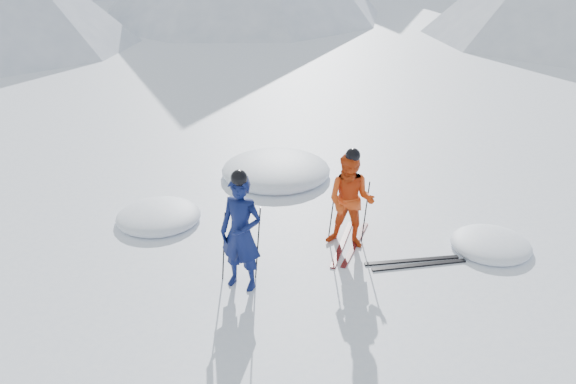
{
  "coord_description": "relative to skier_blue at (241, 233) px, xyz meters",
  "views": [
    {
      "loc": [
        -1.6,
        -9.16,
        5.69
      ],
      "look_at": [
        -1.53,
        0.5,
        1.1
      ],
      "focal_mm": 38.0,
      "sensor_mm": 36.0,
      "label": 1
    }
  ],
  "objects": [
    {
      "name": "ski_worn_right",
      "position": [
        1.99,
        1.3,
        -0.96
      ],
      "size": [
        0.67,
        1.63,
        0.03
      ],
      "primitive_type": "cube",
      "rotation": [
        0.0,
        0.0,
        -0.35
      ],
      "color": "black",
      "rests_on": "ground"
    },
    {
      "name": "pole_blue_right",
      "position": [
        0.25,
        0.25,
        -0.33
      ],
      "size": [
        0.13,
        0.08,
        1.3
      ],
      "primitive_type": "cylinder",
      "rotation": [
        -0.04,
        0.08,
        0.0
      ],
      "color": "black",
      "rests_on": "ground"
    },
    {
      "name": "snow_lumps",
      "position": [
        0.55,
        3.63,
        -0.98
      ],
      "size": [
        7.82,
        5.31,
        0.55
      ],
      "color": "white",
      "rests_on": "ground"
    },
    {
      "name": "pole_red_right",
      "position": [
        2.17,
        1.45,
        -0.38
      ],
      "size": [
        0.12,
        0.08,
        1.19
      ],
      "primitive_type": "cylinder",
      "rotation": [
        -0.05,
        0.08,
        0.0
      ],
      "color": "black",
      "rests_on": "ground"
    },
    {
      "name": "ground",
      "position": [
        2.28,
        0.76,
        -0.98
      ],
      "size": [
        160.0,
        160.0,
        0.0
      ],
      "primitive_type": "plane",
      "color": "white",
      "rests_on": "ground"
    },
    {
      "name": "skier_red",
      "position": [
        1.87,
        1.3,
        -0.08
      ],
      "size": [
        1.04,
        0.92,
        1.79
      ],
      "primitive_type": "imported",
      "rotation": [
        0.0,
        0.0,
        -0.32
      ],
      "color": "#D34010",
      "rests_on": "ground"
    },
    {
      "name": "ski_worn_left",
      "position": [
        1.75,
        1.3,
        -0.96
      ],
      "size": [
        0.56,
        1.66,
        0.03
      ],
      "primitive_type": "cube",
      "rotation": [
        0.0,
        0.0,
        -0.28
      ],
      "color": "black",
      "rests_on": "ground"
    },
    {
      "name": "pole_blue_left",
      "position": [
        -0.3,
        0.15,
        -0.33
      ],
      "size": [
        0.13,
        0.09,
        1.3
      ],
      "primitive_type": "cylinder",
      "rotation": [
        0.05,
        0.08,
        0.0
      ],
      "color": "black",
      "rests_on": "ground"
    },
    {
      "name": "ski_loose_a",
      "position": [
        2.92,
        0.72,
        -0.96
      ],
      "size": [
        1.7,
        0.33,
        0.03
      ],
      "primitive_type": "cube",
      "rotation": [
        0.0,
        0.0,
        1.71
      ],
      "color": "black",
      "rests_on": "ground"
    },
    {
      "name": "ski_loose_b",
      "position": [
        3.02,
        0.57,
        -0.96
      ],
      "size": [
        1.69,
        0.39,
        0.03
      ],
      "primitive_type": "cube",
      "rotation": [
        0.0,
        0.0,
        1.75
      ],
      "color": "black",
      "rests_on": "ground"
    },
    {
      "name": "skier_blue",
      "position": [
        0.0,
        0.0,
        0.0
      ],
      "size": [
        0.84,
        0.72,
        1.95
      ],
      "primitive_type": "imported",
      "rotation": [
        0.0,
        0.0,
        -0.42
      ],
      "color": "#0C1548",
      "rests_on": "ground"
    },
    {
      "name": "pole_red_left",
      "position": [
        1.57,
        1.55,
        -0.38
      ],
      "size": [
        0.12,
        0.09,
        1.19
      ],
      "primitive_type": "cylinder",
      "rotation": [
        0.06,
        0.08,
        0.0
      ],
      "color": "black",
      "rests_on": "ground"
    }
  ]
}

